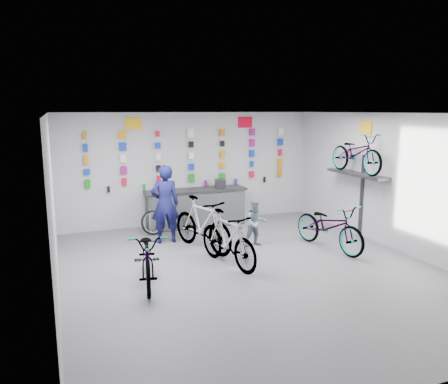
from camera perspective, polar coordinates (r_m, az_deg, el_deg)
name	(u,v)px	position (r m, az deg, el deg)	size (l,w,h in m)	color
floor	(252,270)	(8.60, 3.71, -10.19)	(8.00, 8.00, 0.00)	#505055
ceiling	(254,113)	(8.04, 3.97, 10.23)	(8.00, 8.00, 0.00)	white
wall_back	(191,168)	(11.88, -4.39, 3.11)	(7.00, 7.00, 0.00)	#B5B5B8
wall_front	(418,263)	(4.98, 23.96, -8.50)	(7.00, 7.00, 0.00)	#B5B5B8
wall_left	(53,210)	(7.43, -21.42, -2.18)	(8.00, 8.00, 0.00)	#B5B5B8
wall_right	(400,183)	(10.16, 22.01, 1.07)	(8.00, 8.00, 0.00)	#B5B5B8
counter	(196,208)	(11.63, -3.65, -2.13)	(2.70, 0.66, 1.00)	black
merch_wall	(193,157)	(11.79, -4.12, 4.55)	(5.55, 0.08, 1.56)	#12831B
wall_bracket	(358,177)	(10.95, 17.06, 1.83)	(0.39, 1.90, 2.00)	#333338
sign_left	(133,123)	(11.42, -11.75, 8.76)	(0.42, 0.02, 0.30)	yellow
sign_right	(245,122)	(12.32, 2.78, 9.09)	(0.42, 0.02, 0.30)	red
sign_side	(366,127)	(10.93, 18.04, 8.02)	(0.02, 0.40, 0.30)	yellow
bike_left	(148,256)	(7.94, -9.89, -8.27)	(0.67, 1.91, 1.00)	gray
bike_center	(228,239)	(8.66, 0.50, -6.15)	(0.52, 1.84, 1.10)	gray
bike_right	(329,226)	(9.98, 13.61, -4.35)	(0.70, 2.00, 1.05)	gray
bike_service	(202,224)	(9.63, -2.84, -4.18)	(0.56, 1.97, 1.18)	gray
bike_wall	(356,153)	(10.83, 16.91, 4.89)	(0.63, 1.80, 0.95)	gray
clerk	(165,204)	(10.17, -7.71, -1.58)	(0.67, 0.44, 1.83)	#101245
customer	(256,223)	(9.93, 4.17, -4.03)	(0.53, 0.41, 1.09)	slate
spare_wheel	(153,223)	(11.01, -9.27, -3.97)	(0.66, 0.37, 0.62)	black
register	(220,183)	(11.74, -0.50, 1.12)	(0.28, 0.30, 0.22)	black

